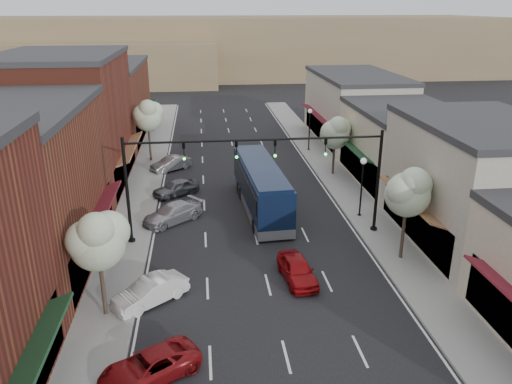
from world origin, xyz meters
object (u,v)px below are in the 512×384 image
object	(u,v)px
lamp_post_far	(310,123)
red_hatchback	(297,269)
signal_mast_left	(165,174)
signal_mast_right	(343,168)
tree_right_far	(336,132)
tree_right_near	(409,190)
lamp_post_near	(362,178)
parked_car_a	(150,367)
parked_car_c	(172,213)
tree_left_far	(148,115)
coach_bus	(261,186)
tree_left_near	(98,239)
parked_car_e	(171,164)
parked_car_d	(176,188)
parked_car_b	(150,292)

from	to	relation	value
lamp_post_far	red_hatchback	xyz separation A→B (m)	(-6.13, -25.69, -2.34)
signal_mast_left	red_hatchback	distance (m)	10.05
signal_mast_right	signal_mast_left	size ratio (longest dim) A/B	1.00
tree_right_far	red_hatchback	bearing A→B (deg)	-110.75
tree_right_near	lamp_post_near	distance (m)	6.74
parked_car_a	tree_right_far	bearing A→B (deg)	119.09
tree_right_near	parked_car_c	size ratio (longest dim) A/B	1.32
red_hatchback	tree_left_far	bearing A→B (deg)	106.26
lamp_post_near	parked_car_a	world-z (taller)	lamp_post_near
coach_bus	tree_left_near	bearing A→B (deg)	-129.12
red_hatchback	parked_car_c	size ratio (longest dim) A/B	0.87
tree_right_near	coach_bus	size ratio (longest dim) A/B	0.51
parked_car_e	parked_car_a	bearing A→B (deg)	-36.81
tree_left_far	red_hatchback	world-z (taller)	tree_left_far
signal_mast_right	coach_bus	distance (m)	7.22
tree_right_near	parked_car_d	distance (m)	19.00
lamp_post_near	parked_car_c	distance (m)	13.57
tree_right_far	lamp_post_far	size ratio (longest dim) A/B	1.22
parked_car_a	tree_left_far	bearing A→B (deg)	153.53
parked_car_a	signal_mast_right	bearing A→B (deg)	107.00
lamp_post_far	parked_car_a	world-z (taller)	lamp_post_far
red_hatchback	parked_car_a	size ratio (longest dim) A/B	0.93
signal_mast_left	tree_right_far	world-z (taller)	signal_mast_left
tree_left_near	tree_left_far	distance (m)	26.00
lamp_post_near	parked_car_c	world-z (taller)	lamp_post_near
tree_left_near	parked_car_d	size ratio (longest dim) A/B	1.50
tree_left_far	coach_bus	xyz separation A→B (m)	(9.16, -13.24, -2.78)
tree_right_near	parked_car_d	world-z (taller)	tree_right_near
tree_left_far	parked_car_d	bearing A→B (deg)	-73.90
tree_right_near	parked_car_e	size ratio (longest dim) A/B	1.54
signal_mast_left	lamp_post_far	distance (m)	24.14
signal_mast_left	parked_car_c	size ratio (longest dim) A/B	1.82
signal_mast_left	parked_car_e	size ratio (longest dim) A/B	2.12
tree_right_near	lamp_post_near	size ratio (longest dim) A/B	1.34
tree_left_far	parked_car_b	size ratio (longest dim) A/B	1.53
parked_car_d	tree_right_near	bearing A→B (deg)	16.07
tree_right_far	red_hatchback	distance (m)	19.14
tree_left_far	red_hatchback	distance (m)	25.93
tree_right_near	parked_car_d	bearing A→B (deg)	138.03
parked_car_b	parked_car_a	bearing A→B (deg)	-33.31
lamp_post_near	red_hatchback	xyz separation A→B (m)	(-6.13, -8.19, -2.34)
tree_left_far	tree_right_near	bearing A→B (deg)	-52.96
signal_mast_left	coach_bus	distance (m)	8.52
parked_car_b	tree_right_near	bearing A→B (deg)	63.96
signal_mast_left	lamp_post_near	world-z (taller)	signal_mast_left
tree_right_far	parked_car_d	size ratio (longest dim) A/B	1.43
tree_right_near	signal_mast_left	bearing A→B (deg)	163.81
tree_left_near	lamp_post_near	distance (m)	19.25
lamp_post_far	red_hatchback	bearing A→B (deg)	-103.43
parked_car_c	red_hatchback	bearing A→B (deg)	0.05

